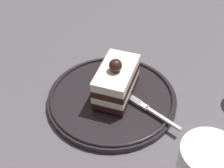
{
  "coord_description": "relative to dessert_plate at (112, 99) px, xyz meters",
  "views": [
    {
      "loc": [
        0.26,
        -0.37,
        0.48
      ],
      "look_at": [
        0.02,
        0.02,
        0.05
      ],
      "focal_mm": 54.8,
      "sensor_mm": 36.0,
      "label": 1
    }
  ],
  "objects": [
    {
      "name": "fork",
      "position": [
        0.09,
        0.0,
        0.01
      ],
      "size": [
        0.12,
        0.03,
        0.0
      ],
      "color": "silver",
      "rests_on": "dessert_plate"
    },
    {
      "name": "dessert_plate",
      "position": [
        0.0,
        0.0,
        0.0
      ],
      "size": [
        0.25,
        0.25,
        0.02
      ],
      "color": "black",
      "rests_on": "ground_plane"
    },
    {
      "name": "cake_slice",
      "position": [
        0.0,
        0.01,
        0.04
      ],
      "size": [
        0.08,
        0.12,
        0.09
      ],
      "color": "black",
      "rests_on": "dessert_plate"
    },
    {
      "name": "ground_plane",
      "position": [
        -0.02,
        -0.02,
        -0.01
      ],
      "size": [
        2.4,
        2.4,
        0.0
      ],
      "primitive_type": "plane",
      "color": "#504B51"
    }
  ]
}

